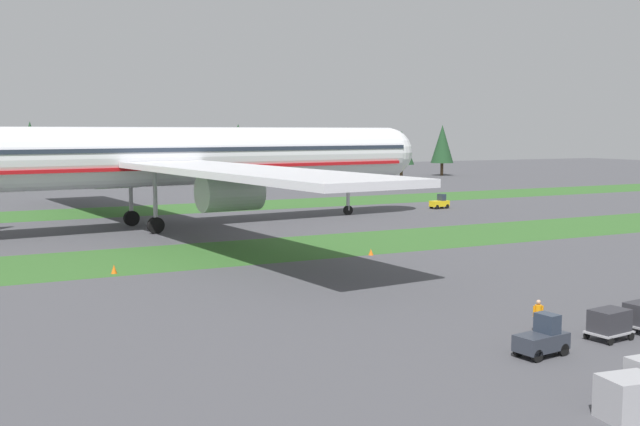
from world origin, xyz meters
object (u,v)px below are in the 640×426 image
Objects in this scene: baggage_tug at (542,339)px; ground_crew_marshaller at (538,315)px; pushback_tractor at (440,203)px; taxiway_marker_1 at (114,269)px; cargo_dolly_lead at (609,322)px; taxiway_marker_0 at (371,252)px; uld_container_0 at (629,398)px; airliner at (161,157)px.

baggage_tug is 4.30m from ground_crew_marshaller.
pushback_tractor reaches higher than taxiway_marker_1.
taxiway_marker_0 is (2.81, 28.24, -0.65)m from cargo_dolly_lead.
baggage_tug reaches higher than taxiway_marker_1.
baggage_tug is at bearing 142.66° from pushback_tractor.
baggage_tug reaches higher than cargo_dolly_lead.
uld_container_0 is at bearing -95.60° from ground_crew_marshaller.
airliner is 52.19m from ground_crew_marshaller.
ground_crew_marshaller is 26.05m from taxiway_marker_0.
taxiway_marker_0 is at bearing -12.54° from cargo_dolly_lead.
ground_crew_marshaller is (2.77, 3.29, 0.13)m from baggage_tug.
uld_container_0 is (-2.83, -7.50, -0.01)m from baggage_tug.
airliner is 30.48× the size of pushback_tractor.
taxiway_marker_1 is at bearing 25.07° from cargo_dolly_lead.
taxiway_marker_1 is at bearing 114.17° from pushback_tractor.
cargo_dolly_lead is 34.83m from taxiway_marker_1.
cargo_dolly_lead is (8.08, -54.10, -6.83)m from airliner.
cargo_dolly_lead is 1.18× the size of uld_container_0.
taxiway_marker_1 is at bearing 176.46° from taxiway_marker_0.
cargo_dolly_lead reaches higher than taxiway_marker_0.
taxiway_marker_0 is at bearing -21.99° from baggage_tug.
airliner is 40.12m from pushback_tractor.
baggage_tug is 4.14× the size of taxiway_marker_1.
cargo_dolly_lead is 65.84m from pushback_tractor.
taxiway_marker_0 is at bearing 17.24° from airliner.
uld_container_0 is (-5.60, -10.79, -0.14)m from ground_crew_marshaller.
airliner is at bearing -3.63° from baggage_tug.
ground_crew_marshaller is 2.63× the size of taxiway_marker_1.
pushback_tractor is 4.11× the size of taxiway_marker_1.
pushback_tractor is 76.74m from uld_container_0.
uld_container_0 reaches higher than cargo_dolly_lead.
airliner is 154.04× the size of taxiway_marker_0.
cargo_dolly_lead is at bearing 146.08° from pushback_tractor.
uld_container_0 is at bearing -106.29° from taxiway_marker_0.
uld_container_0 is at bearing -5.35° from airliner.
taxiway_marker_1 is (-16.20, 26.86, -0.62)m from ground_crew_marshaller.
cargo_dolly_lead is 1.36× the size of ground_crew_marshaller.
pushback_tractor reaches higher than uld_container_0.
airliner is 125.11× the size of taxiway_marker_1.
airliner is 55.22m from baggage_tug.
airliner reaches higher than taxiway_marker_1.
taxiway_marker_1 is (-18.42, 29.55, -0.59)m from cargo_dolly_lead.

